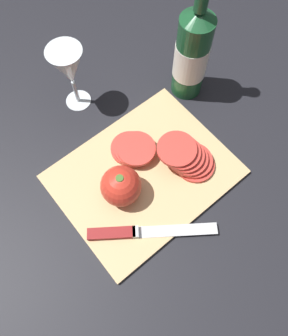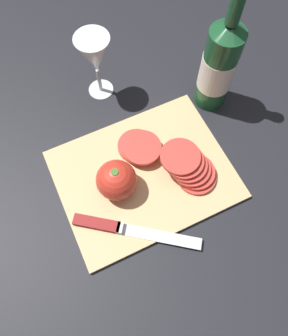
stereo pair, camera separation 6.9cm
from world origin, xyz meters
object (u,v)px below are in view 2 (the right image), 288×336
object	(u,v)px
wine_bottle	(219,66)
whole_tomato	(116,180)
wine_glass	(95,57)
tomato_slice_stack_near	(139,147)
knife	(111,226)
tomato_slice_stack_far	(189,167)

from	to	relation	value
wine_bottle	whole_tomato	xyz separation A→B (m)	(0.30, 0.12, -0.06)
wine_glass	tomato_slice_stack_near	xyz separation A→B (m)	(-0.01, 0.20, -0.09)
tomato_slice_stack_near	knife	bearing A→B (deg)	46.86
knife	tomato_slice_stack_far	xyz separation A→B (m)	(-0.20, -0.04, 0.02)
whole_tomato	tomato_slice_stack_near	distance (m)	0.11
wine_bottle	knife	distance (m)	0.41
wine_glass	whole_tomato	xyz separation A→B (m)	(0.07, 0.26, -0.06)
knife	tomato_slice_stack_near	xyz separation A→B (m)	(-0.13, -0.14, 0.01)
wine_glass	knife	world-z (taller)	wine_glass
tomato_slice_stack_near	tomato_slice_stack_far	distance (m)	0.12
wine_glass	wine_bottle	bearing A→B (deg)	149.04
wine_bottle	whole_tomato	size ratio (longest dim) A/B	3.94
whole_tomato	tomato_slice_stack_far	distance (m)	0.16
knife	tomato_slice_stack_far	size ratio (longest dim) A/B	1.81
tomato_slice_stack_near	tomato_slice_stack_far	bearing A→B (deg)	127.57
tomato_slice_stack_far	wine_bottle	bearing A→B (deg)	-133.00
wine_bottle	tomato_slice_stack_near	distance (m)	0.24
wine_glass	tomato_slice_stack_far	bearing A→B (deg)	106.37
wine_bottle	tomato_slice_stack_far	xyz separation A→B (m)	(0.14, 0.15, -0.08)
wine_glass	tomato_slice_stack_near	bearing A→B (deg)	93.85
knife	tomato_slice_stack_far	distance (m)	0.20
wine_bottle	whole_tomato	distance (m)	0.33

